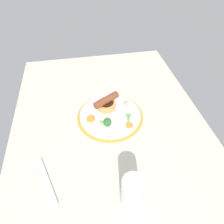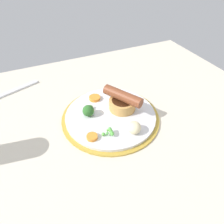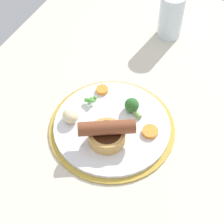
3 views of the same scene
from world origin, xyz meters
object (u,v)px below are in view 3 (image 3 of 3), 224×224
Objects in this scene: sausage_pudding at (109,134)px; drinking_glass at (171,16)px; potato_chunk_0 at (70,116)px; carrot_slice_4 at (102,90)px; broccoli_floret_near at (132,106)px; dinner_plate at (112,127)px; pea_pile at (90,100)px; carrot_slice_0 at (150,132)px.

sausage_pudding is 40.39cm from drinking_glass.
potato_chunk_0 is 11.02cm from carrot_slice_4.
broccoli_floret_near reaches higher than carrot_slice_4.
dinner_plate is 8.48× the size of pea_pile.
potato_chunk_0 is at bearing 104.39° from carrot_slice_0.
sausage_pudding is at bearing -162.08° from dinner_plate.
dinner_plate is at bearing -140.90° from carrot_slice_4.
broccoli_floret_near is (5.77, -2.28, 2.38)cm from dinner_plate.
carrot_slice_0 and carrot_slice_4 have the same top height.
broccoli_floret_near is 1.66× the size of carrot_slice_4.
drinking_glass is (34.45, 8.53, 4.31)cm from carrot_slice_0.
pea_pile is at bearing 167.78° from drinking_glass.
carrot_slice_0 is at bearing -170.30° from sausage_pudding.
drinking_glass reaches higher than carrot_slice_4.
drinking_glass is at bearing -12.70° from carrot_slice_4.
dinner_plate is 5.97× the size of broccoli_floret_near.
broccoli_floret_near reaches higher than pea_pile.
carrot_slice_0 is at bearing -95.93° from pea_pile.
dinner_plate is at bearing -114.44° from pea_pile.
sausage_pudding reaches higher than pea_pile.
pea_pile is (3.28, 7.22, 1.94)cm from dinner_plate.
carrot_slice_0 is (-4.11, -6.14, -1.10)cm from broccoli_floret_near.
dinner_plate is 10.32cm from carrot_slice_4.
sausage_pudding is at bearing -177.91° from drinking_glass.
broccoli_floret_near is 0.38× the size of drinking_glass.
carrot_slice_4 is at bearing 167.30° from drinking_glass.
carrot_slice_4 reaches higher than dinner_plate.
broccoli_floret_near is at bearing -21.57° from dinner_plate.
carrot_slice_4 is (7.95, 6.46, 1.27)cm from dinner_plate.
dinner_plate is at bearing -179.82° from drinking_glass.
dinner_plate is 6.65cm from broccoli_floret_near.
broccoli_floret_near reaches higher than potato_chunk_0.
carrot_slice_0 reaches higher than dinner_plate.
potato_chunk_0 reaches higher than pea_pile.
potato_chunk_0 reaches higher than carrot_slice_4.
sausage_pudding is 3.03× the size of potato_chunk_0.
dinner_plate is 8.04× the size of carrot_slice_0.
carrot_slice_4 is (6.29, 14.88, -0.01)cm from carrot_slice_0.
sausage_pudding is (-4.20, -1.36, 3.46)cm from dinner_plate.
broccoli_floret_near is 9.08cm from carrot_slice_4.
pea_pile is 33.79cm from drinking_glass.
sausage_pudding is 0.95× the size of drinking_glass.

